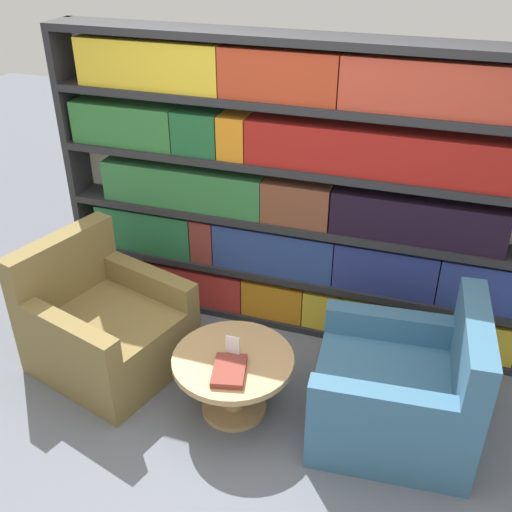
# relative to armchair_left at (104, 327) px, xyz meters

# --- Properties ---
(ground_plane) EXTENTS (14.00, 14.00, 0.00)m
(ground_plane) POSITION_rel_armchair_left_xyz_m (1.07, -0.45, -0.29)
(ground_plane) COLOR slate
(bookshelf) EXTENTS (3.40, 0.30, 2.05)m
(bookshelf) POSITION_rel_armchair_left_xyz_m (1.05, 0.87, 0.72)
(bookshelf) COLOR silver
(bookshelf) RESTS_ON ground_plane
(armchair_left) EXTENTS (1.08, 1.03, 0.87)m
(armchair_left) POSITION_rel_armchair_left_xyz_m (0.00, 0.00, 0.00)
(armchair_left) COLOR olive
(armchair_left) RESTS_ON ground_plane
(armchair_right) EXTENTS (0.95, 0.88, 0.87)m
(armchair_right) POSITION_rel_armchair_left_xyz_m (1.93, -0.01, 0.00)
(armchair_right) COLOR #386684
(armchair_right) RESTS_ON ground_plane
(coffee_table) EXTENTS (0.72, 0.72, 0.41)m
(coffee_table) POSITION_rel_armchair_left_xyz_m (0.96, -0.15, 0.00)
(coffee_table) COLOR tan
(coffee_table) RESTS_ON ground_plane
(table_sign) EXTENTS (0.08, 0.06, 0.15)m
(table_sign) POSITION_rel_armchair_left_xyz_m (0.96, -0.15, 0.18)
(table_sign) COLOR black
(table_sign) RESTS_ON coffee_table
(stray_book) EXTENTS (0.24, 0.30, 0.04)m
(stray_book) POSITION_rel_armchair_left_xyz_m (0.99, -0.29, 0.14)
(stray_book) COLOR brown
(stray_book) RESTS_ON coffee_table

